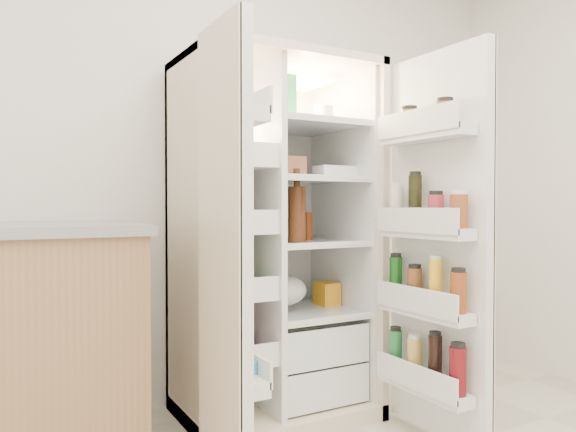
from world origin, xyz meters
TOP-DOWN VIEW (x-y plane):
  - wall_back at (0.00, 2.00)m, footprint 4.00×0.02m
  - refrigerator at (0.18, 1.65)m, footprint 0.92×0.70m
  - freezer_door at (-0.34, 1.05)m, footprint 0.15×0.40m
  - fridge_door at (0.64, 0.96)m, footprint 0.17×0.58m

SIDE VIEW (x-z plane):
  - refrigerator at x=0.18m, z-range -0.16..1.64m
  - fridge_door at x=0.64m, z-range 0.01..1.73m
  - freezer_door at x=-0.34m, z-range 0.03..1.75m
  - wall_back at x=0.00m, z-range 0.00..2.70m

